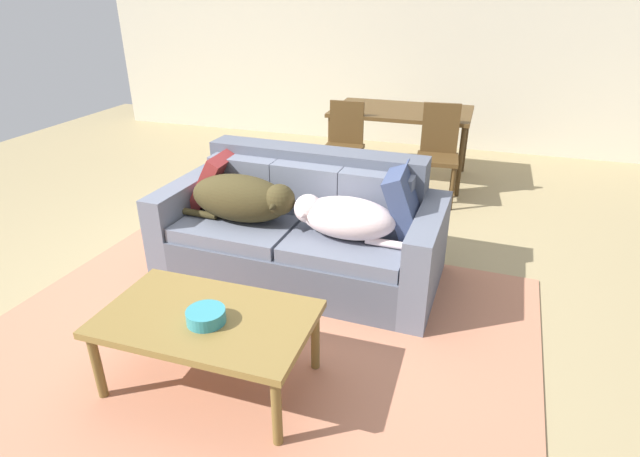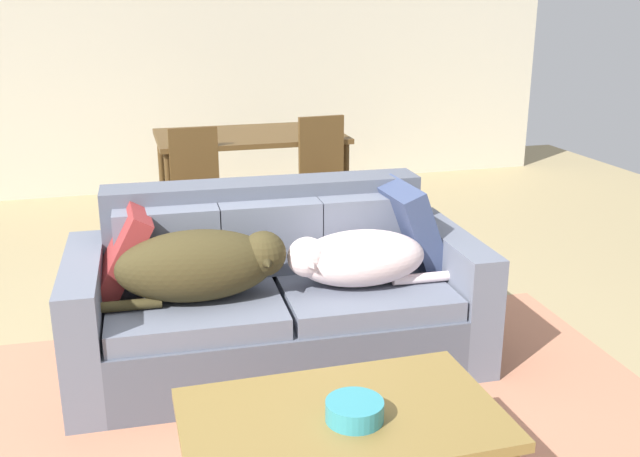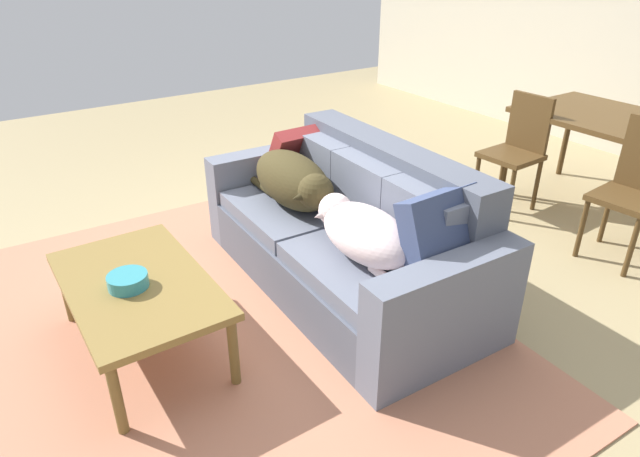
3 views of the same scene
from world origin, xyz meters
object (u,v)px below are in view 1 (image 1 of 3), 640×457
(throw_pillow_by_left_arm, at_px, (215,179))
(dining_table, at_px, (402,115))
(coffee_table, at_px, (207,323))
(dining_chair_near_left, at_px, (344,142))
(dog_on_right_cushion, at_px, (344,217))
(dog_on_left_cushion, at_px, (244,198))
(throw_pillow_by_right_arm, at_px, (406,203))
(bowl_on_coffee_table, at_px, (206,316))
(couch, at_px, (302,231))
(dining_chair_near_right, at_px, (438,149))

(throw_pillow_by_left_arm, xyz_separation_m, dining_table, (1.06, 2.29, 0.07))
(coffee_table, relative_size, dining_table, 0.74)
(dining_table, xyz_separation_m, dining_chair_near_left, (-0.50, -0.56, -0.19))
(throw_pillow_by_left_arm, relative_size, dining_chair_near_left, 0.47)
(dog_on_right_cushion, relative_size, dining_chair_near_left, 0.89)
(dog_on_left_cushion, height_order, dog_on_right_cushion, dog_on_left_cushion)
(throw_pillow_by_left_arm, bearing_deg, dining_table, 65.25)
(dog_on_left_cushion, height_order, dining_chair_near_left, dining_chair_near_left)
(throw_pillow_by_left_arm, bearing_deg, dog_on_left_cushion, -34.86)
(throw_pillow_by_left_arm, relative_size, throw_pillow_by_right_arm, 0.94)
(dining_table, bearing_deg, bowl_on_coffee_table, -95.14)
(bowl_on_coffee_table, height_order, dining_table, dining_table)
(dog_on_right_cushion, xyz_separation_m, throw_pillow_by_left_arm, (-1.11, 0.28, 0.05))
(couch, xyz_separation_m, throw_pillow_by_right_arm, (0.75, 0.02, 0.31))
(bowl_on_coffee_table, xyz_separation_m, dining_chair_near_right, (0.81, 3.14, 0.05))
(throw_pillow_by_left_arm, distance_m, dining_chair_near_right, 2.29)
(dining_chair_near_right, bearing_deg, dog_on_right_cushion, -106.59)
(throw_pillow_by_left_arm, relative_size, bowl_on_coffee_table, 2.18)
(throw_pillow_by_right_arm, relative_size, dining_chair_near_right, 0.48)
(bowl_on_coffee_table, bearing_deg, coffee_table, 122.59)
(dog_on_left_cushion, xyz_separation_m, dog_on_right_cushion, (0.75, -0.02, -0.03))
(couch, bearing_deg, throw_pillow_by_right_arm, 3.98)
(throw_pillow_by_left_arm, height_order, bowl_on_coffee_table, throw_pillow_by_left_arm)
(dog_on_right_cushion, height_order, dining_table, dining_table)
(couch, height_order, dining_chair_near_left, dining_chair_near_left)
(throw_pillow_by_left_arm, height_order, dining_table, throw_pillow_by_left_arm)
(dining_chair_near_left, height_order, dining_chair_near_right, dining_chair_near_right)
(dining_chair_near_left, bearing_deg, coffee_table, -89.95)
(bowl_on_coffee_table, xyz_separation_m, dining_table, (0.34, 3.73, 0.23))
(dog_on_right_cushion, bearing_deg, throw_pillow_by_right_arm, 32.31)
(dog_on_right_cushion, xyz_separation_m, throw_pillow_by_right_arm, (0.38, 0.22, 0.07))
(couch, distance_m, dining_table, 2.42)
(throw_pillow_by_right_arm, distance_m, bowl_on_coffee_table, 1.60)
(dog_on_left_cushion, xyz_separation_m, dining_chair_near_right, (1.17, 1.95, -0.08))
(bowl_on_coffee_table, bearing_deg, dining_chair_near_left, 92.91)
(couch, height_order, coffee_table, couch)
(dog_on_right_cushion, distance_m, bowl_on_coffee_table, 1.24)
(dog_on_right_cushion, relative_size, bowl_on_coffee_table, 4.10)
(dining_table, distance_m, dining_chair_near_left, 0.78)
(dog_on_right_cushion, distance_m, dining_table, 2.57)
(dog_on_left_cushion, relative_size, dining_chair_near_right, 0.97)
(dining_chair_near_left, xyz_separation_m, dining_chair_near_right, (0.97, -0.03, 0.02))
(coffee_table, bearing_deg, dining_chair_near_right, 74.78)
(coffee_table, xyz_separation_m, dining_table, (0.37, 3.69, 0.31))
(bowl_on_coffee_table, bearing_deg, dog_on_right_cushion, 71.49)
(dog_on_right_cushion, distance_m, coffee_table, 1.21)
(bowl_on_coffee_table, bearing_deg, couch, 89.04)
(dining_chair_near_right, bearing_deg, throw_pillow_by_left_arm, -136.62)
(dog_on_right_cushion, xyz_separation_m, dining_chair_near_left, (-0.55, 2.00, -0.07))
(dog_on_right_cushion, height_order, coffee_table, dog_on_right_cushion)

